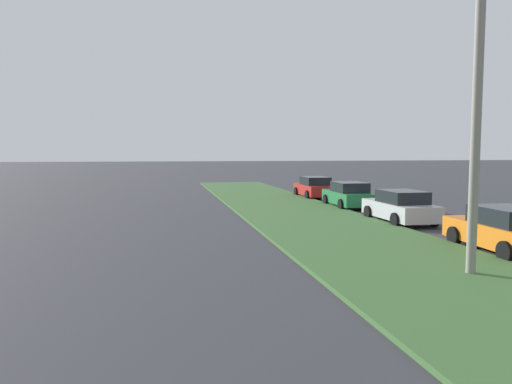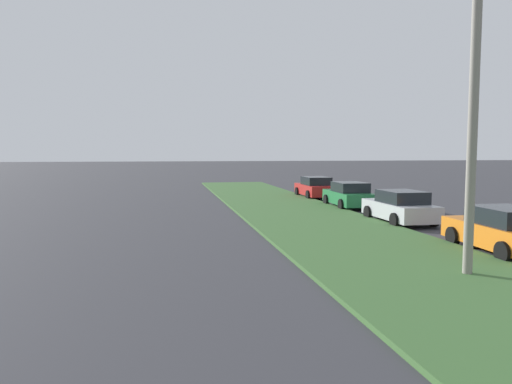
{
  "view_description": "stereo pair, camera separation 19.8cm",
  "coord_description": "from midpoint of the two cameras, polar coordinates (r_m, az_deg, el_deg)",
  "views": [
    {
      "loc": [
        -7.78,
        14.45,
        3.22
      ],
      "look_at": [
        17.05,
        9.53,
        1.07
      ],
      "focal_mm": 33.66,
      "sensor_mm": 36.0,
      "label": 1
    },
    {
      "loc": [
        -7.81,
        14.25,
        3.22
      ],
      "look_at": [
        17.05,
        9.53,
        1.07
      ],
      "focal_mm": 33.66,
      "sensor_mm": 36.0,
      "label": 2
    }
  ],
  "objects": [
    {
      "name": "parked_car_green",
      "position": [
        28.01,
        11.19,
        -0.37
      ],
      "size": [
        4.35,
        2.11,
        1.47
      ],
      "rotation": [
        0.0,
        0.0,
        -0.03
      ],
      "color": "#1E6B38",
      "rests_on": "ground"
    },
    {
      "name": "parked_car_silver",
      "position": [
        22.59,
        16.98,
        -1.73
      ],
      "size": [
        4.3,
        2.03,
        1.47
      ],
      "rotation": [
        0.0,
        0.0,
        0.0
      ],
      "color": "#B2B5BA",
      "rests_on": "ground"
    },
    {
      "name": "parked_car_orange",
      "position": [
        17.17,
        27.66,
        -4.1
      ],
      "size": [
        4.39,
        2.19,
        1.47
      ],
      "rotation": [
        0.0,
        0.0,
        -0.05
      ],
      "color": "orange",
      "rests_on": "ground"
    },
    {
      "name": "parked_car_red",
      "position": [
        33.55,
        7.23,
        0.53
      ],
      "size": [
        4.3,
        2.03,
        1.47
      ],
      "rotation": [
        0.0,
        0.0,
        0.0
      ],
      "color": "red",
      "rests_on": "ground"
    },
    {
      "name": "streetlight",
      "position": [
        13.46,
        26.1,
        9.34
      ],
      "size": [
        0.37,
        2.87,
        7.5
      ],
      "color": "gray",
      "rests_on": "ground"
    },
    {
      "name": "grass_median",
      "position": [
        19.27,
        9.77,
        -4.66
      ],
      "size": [
        60.0,
        6.0,
        0.12
      ],
      "primitive_type": "cube",
      "color": "#3D6633",
      "rests_on": "ground"
    }
  ]
}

